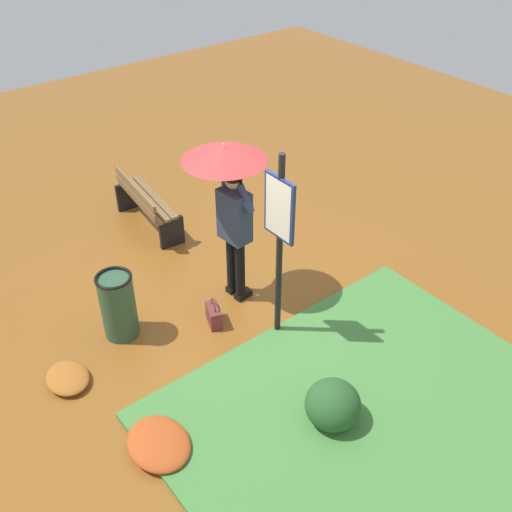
{
  "coord_description": "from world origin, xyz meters",
  "views": [
    {
      "loc": [
        -4.67,
        3.29,
        4.82
      ],
      "look_at": [
        -0.36,
        -0.09,
        0.85
      ],
      "focal_mm": 41.69,
      "sensor_mm": 36.0,
      "label": 1
    }
  ],
  "objects_px": {
    "info_sign_post": "(279,229)",
    "park_bench": "(145,203)",
    "handbag": "(214,315)",
    "person_with_umbrella": "(229,185)",
    "trash_bin": "(118,305)"
  },
  "relations": [
    {
      "from": "info_sign_post",
      "to": "park_bench",
      "type": "xyz_separation_m",
      "value": [
        2.92,
        0.06,
        -1.04
      ]
    },
    {
      "from": "handbag",
      "to": "info_sign_post",
      "type": "bearing_deg",
      "value": -139.74
    },
    {
      "from": "info_sign_post",
      "to": "handbag",
      "type": "distance_m",
      "value": 1.52
    },
    {
      "from": "person_with_umbrella",
      "to": "info_sign_post",
      "type": "xyz_separation_m",
      "value": [
        -0.92,
        0.03,
        -0.11
      ]
    },
    {
      "from": "info_sign_post",
      "to": "trash_bin",
      "type": "height_order",
      "value": "info_sign_post"
    },
    {
      "from": "person_with_umbrella",
      "to": "park_bench",
      "type": "bearing_deg",
      "value": 2.51
    },
    {
      "from": "info_sign_post",
      "to": "trash_bin",
      "type": "bearing_deg",
      "value": 52.42
    },
    {
      "from": "info_sign_post",
      "to": "person_with_umbrella",
      "type": "bearing_deg",
      "value": -1.58
    },
    {
      "from": "person_with_umbrella",
      "to": "trash_bin",
      "type": "height_order",
      "value": "person_with_umbrella"
    },
    {
      "from": "person_with_umbrella",
      "to": "info_sign_post",
      "type": "relative_size",
      "value": 0.89
    },
    {
      "from": "person_with_umbrella",
      "to": "park_bench",
      "type": "xyz_separation_m",
      "value": [
        2.0,
        0.09,
        -1.15
      ]
    },
    {
      "from": "info_sign_post",
      "to": "trash_bin",
      "type": "xyz_separation_m",
      "value": [
        1.1,
        1.43,
        -1.03
      ]
    },
    {
      "from": "handbag",
      "to": "park_bench",
      "type": "distance_m",
      "value": 2.4
    },
    {
      "from": "info_sign_post",
      "to": "park_bench",
      "type": "relative_size",
      "value": 1.64
    },
    {
      "from": "park_bench",
      "to": "trash_bin",
      "type": "relative_size",
      "value": 1.68
    }
  ]
}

